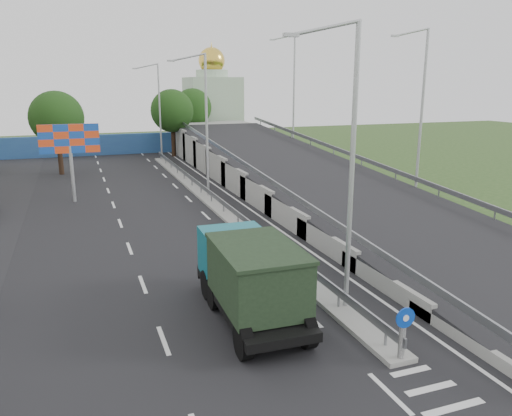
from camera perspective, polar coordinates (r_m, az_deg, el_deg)
name	(u,v)px	position (r m, az deg, el deg)	size (l,w,h in m)	color
ground	(451,406)	(14.99, 21.37, -20.37)	(160.00, 160.00, 0.00)	#2D4C1E
road_surface	(181,223)	(30.66, -8.56, -1.66)	(26.00, 90.00, 0.04)	black
median	(212,203)	(35.06, -5.10, 0.61)	(1.00, 44.00, 0.20)	gray
overpass_ramp	(309,173)	(37.32, 6.05, 4.00)	(10.00, 50.00, 3.50)	gray
median_guardrail	(211,194)	(34.92, -5.13, 1.65)	(0.09, 44.00, 0.71)	gray
sign_bollard	(403,333)	(15.89, 16.45, -13.53)	(0.64, 0.23, 1.67)	black
lamp_post_near	(348,156)	(17.55, 10.44, 5.88)	(2.74, 0.18, 10.08)	#B2B5B7
lamp_post_mid	(204,118)	(36.15, -5.97, 10.16)	(2.74, 0.18, 10.08)	#B2B5B7
lamp_post_far	(158,106)	(55.73, -11.15, 11.34)	(2.74, 0.18, 10.08)	#B2B5B7
blue_wall	(116,144)	(61.56, -15.66, 7.01)	(30.00, 0.50, 2.40)	#2B529E
church	(213,105)	(71.53, -4.99, 11.70)	(7.00, 7.00, 13.80)	#B2CCAD
billboard	(70,143)	(37.19, -20.53, 6.95)	(4.00, 0.24, 5.50)	#B2B5B7
tree_left_mid	(57,118)	(49.08, -21.84, 9.53)	(4.80, 4.80, 7.60)	black
tree_median_far	(172,111)	(58.05, -9.57, 10.88)	(4.80, 4.80, 7.60)	black
tree_ramp_far	(193,108)	(65.71, -7.25, 11.32)	(4.80, 4.80, 7.60)	black
dump_truck	(250,274)	(17.89, -0.73, -7.57)	(2.73, 6.78, 2.96)	black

